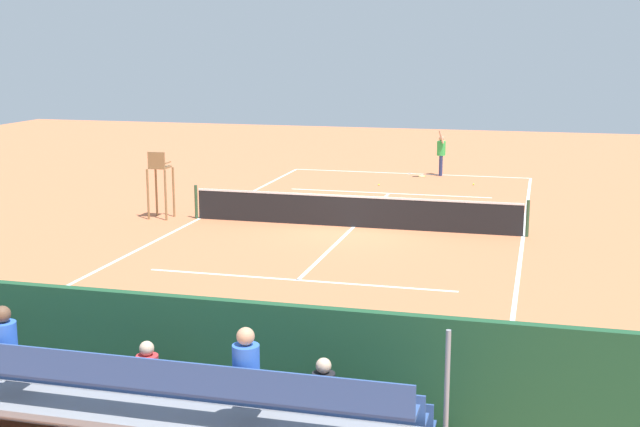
{
  "coord_description": "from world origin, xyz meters",
  "views": [
    {
      "loc": [
        -5.41,
        24.63,
        5.51
      ],
      "look_at": [
        0.0,
        4.0,
        1.2
      ],
      "focal_mm": 47.93,
      "sensor_mm": 36.0,
      "label": 1
    }
  ],
  "objects_px": {
    "bleacher_stand": "(94,400)",
    "umpire_chair": "(160,177)",
    "equipment_bag": "(196,400)",
    "tennis_ball_near": "(474,184)",
    "tennis_racket": "(421,176)",
    "courtside_bench": "(329,387)",
    "tennis_net": "(354,211)",
    "tennis_ball_far": "(379,185)",
    "tennis_player": "(441,151)"
  },
  "relations": [
    {
      "from": "tennis_net",
      "to": "tennis_racket",
      "type": "xyz_separation_m",
      "value": [
        -0.59,
        -10.34,
        -0.49
      ]
    },
    {
      "from": "tennis_player",
      "to": "bleacher_stand",
      "type": "bearing_deg",
      "value": 86.97
    },
    {
      "from": "umpire_chair",
      "to": "tennis_player",
      "type": "relative_size",
      "value": 1.11
    },
    {
      "from": "tennis_net",
      "to": "bleacher_stand",
      "type": "distance_m",
      "value": 15.37
    },
    {
      "from": "umpire_chair",
      "to": "tennis_ball_near",
      "type": "bearing_deg",
      "value": -135.37
    },
    {
      "from": "umpire_chair",
      "to": "tennis_racket",
      "type": "height_order",
      "value": "umpire_chair"
    },
    {
      "from": "courtside_bench",
      "to": "equipment_bag",
      "type": "height_order",
      "value": "courtside_bench"
    },
    {
      "from": "equipment_bag",
      "to": "tennis_ball_near",
      "type": "height_order",
      "value": "equipment_bag"
    },
    {
      "from": "umpire_chair",
      "to": "tennis_net",
      "type": "bearing_deg",
      "value": -177.52
    },
    {
      "from": "tennis_player",
      "to": "tennis_racket",
      "type": "relative_size",
      "value": 3.35
    },
    {
      "from": "equipment_bag",
      "to": "tennis_ball_near",
      "type": "distance_m",
      "value": 22.22
    },
    {
      "from": "bleacher_stand",
      "to": "umpire_chair",
      "type": "bearing_deg",
      "value": -67.83
    },
    {
      "from": "tennis_net",
      "to": "courtside_bench",
      "type": "xyz_separation_m",
      "value": [
        -2.57,
        13.27,
        0.06
      ]
    },
    {
      "from": "bleacher_stand",
      "to": "tennis_ball_far",
      "type": "height_order",
      "value": "bleacher_stand"
    },
    {
      "from": "bleacher_stand",
      "to": "umpire_chair",
      "type": "relative_size",
      "value": 4.23
    },
    {
      "from": "tennis_net",
      "to": "tennis_racket",
      "type": "bearing_deg",
      "value": -93.28
    },
    {
      "from": "tennis_net",
      "to": "equipment_bag",
      "type": "relative_size",
      "value": 11.44
    },
    {
      "from": "bleacher_stand",
      "to": "tennis_racket",
      "type": "relative_size",
      "value": 15.77
    },
    {
      "from": "tennis_net",
      "to": "equipment_bag",
      "type": "xyz_separation_m",
      "value": [
        -0.52,
        13.4,
        -0.32
      ]
    },
    {
      "from": "bleacher_stand",
      "to": "tennis_player",
      "type": "xyz_separation_m",
      "value": [
        -1.39,
        -26.16,
        0.07
      ]
    },
    {
      "from": "courtside_bench",
      "to": "tennis_ball_far",
      "type": "distance_m",
      "value": 21.17
    },
    {
      "from": "courtside_bench",
      "to": "tennis_player",
      "type": "distance_m",
      "value": 24.11
    },
    {
      "from": "tennis_ball_near",
      "to": "bleacher_stand",
      "type": "bearing_deg",
      "value": 83.07
    },
    {
      "from": "tennis_net",
      "to": "courtside_bench",
      "type": "bearing_deg",
      "value": 100.94
    },
    {
      "from": "courtside_bench",
      "to": "tennis_player",
      "type": "bearing_deg",
      "value": -87.07
    },
    {
      "from": "bleacher_stand",
      "to": "tennis_ball_near",
      "type": "xyz_separation_m",
      "value": [
        -2.92,
        -24.05,
        -0.91
      ]
    },
    {
      "from": "tennis_player",
      "to": "tennis_ball_far",
      "type": "height_order",
      "value": "tennis_player"
    },
    {
      "from": "courtside_bench",
      "to": "equipment_bag",
      "type": "relative_size",
      "value": 2.0
    },
    {
      "from": "bleacher_stand",
      "to": "equipment_bag",
      "type": "xyz_separation_m",
      "value": [
        -0.57,
        -1.96,
        -0.76
      ]
    },
    {
      "from": "courtside_bench",
      "to": "equipment_bag",
      "type": "xyz_separation_m",
      "value": [
        2.05,
        0.13,
        -0.38
      ]
    },
    {
      "from": "equipment_bag",
      "to": "tennis_player",
      "type": "height_order",
      "value": "tennis_player"
    },
    {
      "from": "equipment_bag",
      "to": "tennis_racket",
      "type": "xyz_separation_m",
      "value": [
        -0.08,
        -23.74,
        -0.16
      ]
    },
    {
      "from": "tennis_racket",
      "to": "courtside_bench",
      "type": "bearing_deg",
      "value": 94.78
    },
    {
      "from": "equipment_bag",
      "to": "tennis_player",
      "type": "bearing_deg",
      "value": -91.94
    },
    {
      "from": "courtside_bench",
      "to": "tennis_ball_near",
      "type": "height_order",
      "value": "courtside_bench"
    },
    {
      "from": "bleacher_stand",
      "to": "tennis_net",
      "type": "bearing_deg",
      "value": -90.18
    },
    {
      "from": "tennis_player",
      "to": "tennis_ball_near",
      "type": "bearing_deg",
      "value": 126.11
    },
    {
      "from": "bleacher_stand",
      "to": "umpire_chair",
      "type": "xyz_separation_m",
      "value": [
        6.15,
        -15.09,
        0.37
      ]
    },
    {
      "from": "tennis_net",
      "to": "courtside_bench",
      "type": "distance_m",
      "value": 13.52
    },
    {
      "from": "tennis_net",
      "to": "tennis_ball_far",
      "type": "height_order",
      "value": "tennis_net"
    },
    {
      "from": "umpire_chair",
      "to": "equipment_bag",
      "type": "distance_m",
      "value": 14.79
    },
    {
      "from": "courtside_bench",
      "to": "tennis_racket",
      "type": "bearing_deg",
      "value": -85.22
    },
    {
      "from": "bleacher_stand",
      "to": "tennis_ball_far",
      "type": "xyz_separation_m",
      "value": [
        0.64,
        -23.0,
        -0.91
      ]
    },
    {
      "from": "bleacher_stand",
      "to": "tennis_racket",
      "type": "xyz_separation_m",
      "value": [
        -0.64,
        -25.7,
        -0.93
      ]
    },
    {
      "from": "umpire_chair",
      "to": "courtside_bench",
      "type": "relative_size",
      "value": 1.19
    },
    {
      "from": "tennis_net",
      "to": "tennis_ball_near",
      "type": "bearing_deg",
      "value": -108.31
    },
    {
      "from": "tennis_ball_near",
      "to": "tennis_ball_far",
      "type": "bearing_deg",
      "value": 16.41
    },
    {
      "from": "tennis_net",
      "to": "umpire_chair",
      "type": "bearing_deg",
      "value": 2.48
    },
    {
      "from": "courtside_bench",
      "to": "tennis_player",
      "type": "xyz_separation_m",
      "value": [
        1.23,
        -24.07,
        0.46
      ]
    },
    {
      "from": "tennis_net",
      "to": "tennis_player",
      "type": "xyz_separation_m",
      "value": [
        -1.34,
        -10.8,
        0.51
      ]
    }
  ]
}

